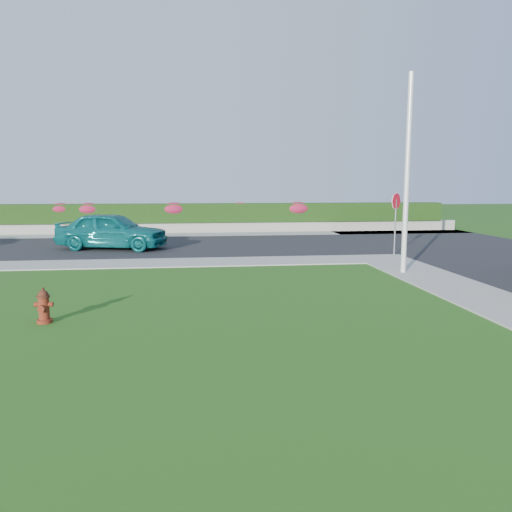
{
  "coord_description": "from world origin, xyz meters",
  "views": [
    {
      "loc": [
        -0.04,
        -8.88,
        2.79
      ],
      "look_at": [
        1.57,
        4.21,
        0.9
      ],
      "focal_mm": 35.0,
      "sensor_mm": 36.0,
      "label": 1
    }
  ],
  "objects": [
    {
      "name": "sedan_teal",
      "position": [
        -3.58,
        13.04,
        0.84
      ],
      "size": [
        5.01,
        3.05,
        1.6
      ],
      "primitive_type": "imported",
      "rotation": [
        0.0,
        0.0,
        1.3
      ],
      "color": "#0D6466",
      "rests_on": "street_far"
    },
    {
      "name": "flower_clump_e",
      "position": [
        2.62,
        20.5,
        1.49
      ],
      "size": [
        1.06,
        0.68,
        0.53
      ],
      "primitive_type": "ellipsoid",
      "color": "#BF2041",
      "rests_on": "hedge"
    },
    {
      "name": "flower_clump_c",
      "position": [
        -6.03,
        20.5,
        1.42
      ],
      "size": [
        1.42,
        0.91,
        0.71
      ],
      "primitive_type": "ellipsoid",
      "color": "#BF2041",
      "rests_on": "hedge"
    },
    {
      "name": "flower_clump_b",
      "position": [
        -7.56,
        20.5,
        1.44
      ],
      "size": [
        1.3,
        0.83,
        0.65
      ],
      "primitive_type": "ellipsoid",
      "color": "#BF2041",
      "rests_on": "hedge"
    },
    {
      "name": "fire_hydrant",
      "position": [
        -3.11,
        1.43,
        0.34
      ],
      "size": [
        0.37,
        0.35,
        0.73
      ],
      "rotation": [
        0.0,
        0.0,
        -0.03
      ],
      "color": "#521B0C",
      "rests_on": "ground"
    },
    {
      "name": "ground",
      "position": [
        0.0,
        0.0,
        0.0
      ],
      "size": [
        120.0,
        120.0,
        0.0
      ],
      "primitive_type": "plane",
      "color": "black",
      "rests_on": "ground"
    },
    {
      "name": "utility_pole",
      "position": [
        6.51,
        6.04,
        3.08
      ],
      "size": [
        0.16,
        0.16,
        6.16
      ],
      "primitive_type": "cylinder",
      "color": "silver",
      "rests_on": "ground"
    },
    {
      "name": "street_far",
      "position": [
        -5.0,
        14.0,
        0.02
      ],
      "size": [
        26.0,
        8.0,
        0.04
      ],
      "primitive_type": "cube",
      "color": "black",
      "rests_on": "ground"
    },
    {
      "name": "flower_clump_d",
      "position": [
        -1.24,
        20.5,
        1.4
      ],
      "size": [
        1.51,
        0.97,
        0.76
      ],
      "primitive_type": "ellipsoid",
      "color": "#BF2041",
      "rests_on": "hedge"
    },
    {
      "name": "stop_sign",
      "position": [
        7.73,
        9.73,
        1.85
      ],
      "size": [
        0.54,
        0.44,
        2.5
      ],
      "rotation": [
        0.0,
        0.0,
        0.29
      ],
      "color": "slate",
      "rests_on": "ground"
    },
    {
      "name": "retaining_wall",
      "position": [
        -1.0,
        20.5,
        0.3
      ],
      "size": [
        34.0,
        0.4,
        0.6
      ],
      "primitive_type": "cube",
      "color": "gray",
      "rests_on": "ground"
    },
    {
      "name": "sidewalk_beyond",
      "position": [
        -1.0,
        19.0,
        0.02
      ],
      "size": [
        34.0,
        2.0,
        0.04
      ],
      "primitive_type": "cube",
      "color": "gray",
      "rests_on": "ground"
    },
    {
      "name": "flower_clump_f",
      "position": [
        6.07,
        20.5,
        1.39
      ],
      "size": [
        1.56,
        1.0,
        0.78
      ],
      "primitive_type": "ellipsoid",
      "color": "#BF2041",
      "rests_on": "hedge"
    },
    {
      "name": "sidewalk_far",
      "position": [
        -6.0,
        9.0,
        0.02
      ],
      "size": [
        24.0,
        2.0,
        0.04
      ],
      "primitive_type": "cube",
      "color": "gray",
      "rests_on": "ground"
    },
    {
      "name": "hedge",
      "position": [
        -1.0,
        20.6,
        1.15
      ],
      "size": [
        32.0,
        0.9,
        1.1
      ],
      "primitive_type": "cube",
      "color": "black",
      "rests_on": "retaining_wall"
    },
    {
      "name": "curb_corner",
      "position": [
        7.0,
        9.0,
        0.02
      ],
      "size": [
        2.0,
        2.0,
        0.04
      ],
      "primitive_type": "cube",
      "color": "gray",
      "rests_on": "ground"
    }
  ]
}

